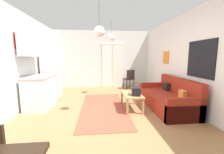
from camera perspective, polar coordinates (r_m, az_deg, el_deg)
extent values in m
cube|color=#996D44|center=(3.65, -2.11, -16.21)|extent=(5.10, 7.75, 0.10)
cube|color=silver|center=(6.95, -3.98, 7.13)|extent=(4.70, 0.10, 2.67)
cube|color=white|center=(6.91, -2.05, 4.46)|extent=(0.50, 0.02, 2.03)
cube|color=white|center=(6.96, 2.22, 4.49)|extent=(0.50, 0.02, 2.03)
cube|color=white|center=(6.94, 0.10, 13.11)|extent=(1.10, 0.03, 0.06)
cube|color=white|center=(4.15, 31.50, 5.31)|extent=(0.10, 7.35, 2.67)
cube|color=black|center=(4.02, 31.88, 6.09)|extent=(0.02, 0.91, 0.89)
cube|color=orange|center=(5.52, 20.75, 7.32)|extent=(0.02, 0.41, 0.43)
cube|color=silver|center=(3.94, -38.08, 4.69)|extent=(0.10, 7.35, 2.67)
cube|color=red|center=(4.47, -33.57, 11.84)|extent=(0.02, 0.32, 0.40)
cube|color=#9E4733|center=(4.20, -3.42, -12.08)|extent=(1.24, 2.84, 0.01)
cube|color=maroon|center=(4.37, 20.56, -9.03)|extent=(0.90, 1.97, 0.41)
cube|color=maroon|center=(4.48, 25.03, -5.81)|extent=(0.15, 1.97, 0.87)
cube|color=maroon|center=(3.58, 27.26, -11.87)|extent=(0.90, 0.11, 0.57)
cube|color=maroon|center=(5.17, 16.09, -5.28)|extent=(0.90, 0.11, 0.57)
cube|color=gold|center=(4.03, 26.45, -6.24)|extent=(0.14, 0.21, 0.21)
cube|color=black|center=(4.76, 20.87, -3.66)|extent=(0.15, 0.24, 0.24)
cube|color=#B27F4C|center=(4.03, 7.83, -6.78)|extent=(0.48, 0.91, 0.04)
cube|color=#B27F4C|center=(3.67, 6.16, -11.89)|extent=(0.05, 0.05, 0.41)
cube|color=#B27F4C|center=(3.77, 12.31, -11.49)|extent=(0.05, 0.05, 0.41)
cube|color=#B27F4C|center=(4.45, 3.97, -8.25)|extent=(0.05, 0.05, 0.41)
cube|color=#B27F4C|center=(4.53, 9.06, -8.03)|extent=(0.05, 0.05, 0.41)
cylinder|color=#47704C|center=(4.21, 8.27, -4.78)|extent=(0.08, 0.08, 0.16)
cylinder|color=#477F42|center=(4.17, 8.32, -2.22)|extent=(0.01, 0.01, 0.22)
cube|color=black|center=(3.86, 9.65, -5.60)|extent=(0.28, 0.36, 0.21)
torus|color=#512319|center=(3.83, 9.69, -3.78)|extent=(0.21, 0.01, 0.21)
cube|color=white|center=(5.60, -23.02, 1.45)|extent=(0.58, 0.58, 1.73)
cube|color=#4C4C51|center=(5.51, -20.22, 3.62)|extent=(0.01, 0.56, 0.01)
cylinder|color=#B7BABF|center=(5.34, -20.60, 5.71)|extent=(0.02, 0.02, 0.24)
cylinder|color=#B7BABF|center=(5.38, -20.32, 0.18)|extent=(0.02, 0.02, 0.38)
cube|color=silver|center=(4.64, -26.68, -5.39)|extent=(0.61, 1.03, 0.88)
cube|color=#B7BABF|center=(4.56, -27.04, 0.18)|extent=(0.64, 1.06, 0.03)
cube|color=#999BA0|center=(4.67, -26.51, -0.18)|extent=(0.36, 0.40, 0.10)
cylinder|color=#B7BABF|center=(4.75, -29.42, 1.70)|extent=(0.02, 0.02, 0.20)
cube|color=silver|center=(4.60, -29.51, 11.28)|extent=(0.32, 0.93, 0.66)
cylinder|color=black|center=(6.80, 7.22, -2.40)|extent=(0.03, 0.03, 0.44)
cylinder|color=black|center=(6.63, 4.52, -2.63)|extent=(0.03, 0.03, 0.44)
cylinder|color=black|center=(6.51, 8.71, -2.90)|extent=(0.03, 0.03, 0.44)
cylinder|color=black|center=(6.34, 5.93, -3.16)|extent=(0.03, 0.03, 0.44)
cube|color=black|center=(6.53, 6.63, -0.78)|extent=(0.52, 0.51, 0.04)
cube|color=black|center=(6.34, 7.46, 0.95)|extent=(0.37, 0.14, 0.42)
cylinder|color=black|center=(3.52, -5.20, 23.85)|extent=(0.01, 0.01, 0.53)
sphere|color=white|center=(3.43, -5.11, 17.69)|extent=(0.24, 0.24, 0.24)
cylinder|color=black|center=(5.33, -0.37, 19.16)|extent=(0.01, 0.01, 0.40)
sphere|color=white|center=(5.27, -0.36, 15.57)|extent=(0.27, 0.27, 0.27)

